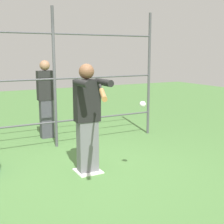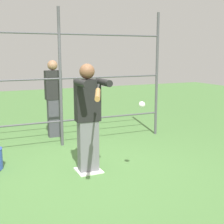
# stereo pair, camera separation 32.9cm
# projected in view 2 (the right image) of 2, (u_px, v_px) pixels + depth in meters

# --- Properties ---
(ground_plane) EXTENTS (24.00, 24.00, 0.00)m
(ground_plane) POSITION_uv_depth(u_px,v_px,m) (89.00, 171.00, 5.16)
(ground_plane) COLOR #4C7A3D
(home_plate) EXTENTS (0.40, 0.40, 0.02)m
(home_plate) POSITION_uv_depth(u_px,v_px,m) (89.00, 170.00, 5.16)
(home_plate) COLOR white
(home_plate) RESTS_ON ground
(fence_backstop) EXTENTS (4.66, 0.06, 2.82)m
(fence_backstop) POSITION_uv_depth(u_px,v_px,m) (60.00, 79.00, 6.33)
(fence_backstop) COLOR #4C4C51
(fence_backstop) RESTS_ON ground
(batter) EXTENTS (0.45, 0.60, 1.76)m
(batter) POSITION_uv_depth(u_px,v_px,m) (88.00, 115.00, 4.97)
(batter) COLOR slate
(batter) RESTS_ON ground
(baseball_bat_swinging) EXTENTS (0.40, 0.87, 0.12)m
(baseball_bat_swinging) POSITION_uv_depth(u_px,v_px,m) (98.00, 93.00, 3.93)
(baseball_bat_swinging) COLOR black
(softball_in_flight) EXTENTS (0.10, 0.10, 0.10)m
(softball_in_flight) POSITION_uv_depth(u_px,v_px,m) (142.00, 105.00, 4.61)
(softball_in_flight) COLOR white
(bystander_behind_fence) EXTENTS (0.37, 0.23, 1.77)m
(bystander_behind_fence) POSITION_uv_depth(u_px,v_px,m) (54.00, 97.00, 7.13)
(bystander_behind_fence) COLOR #3F3F47
(bystander_behind_fence) RESTS_ON ground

